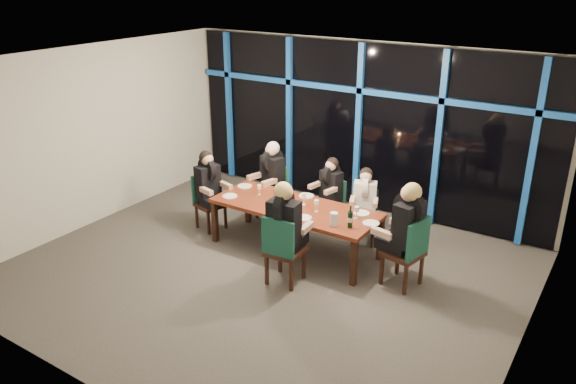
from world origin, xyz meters
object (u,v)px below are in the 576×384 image
diner_near_mid (285,218)px  wine_bottle (350,219)px  chair_far_right (364,213)px  chair_near_mid (282,247)px  chair_far_mid (332,201)px  diner_far_left (271,170)px  diner_far_right (365,195)px  water_pitcher (334,219)px  dining_table (295,210)px  chair_far_left (275,189)px  diner_end_left (209,179)px  chair_end_right (409,249)px  diner_end_right (406,219)px  chair_end_left (207,198)px  diner_far_mid (330,183)px

diner_near_mid → wine_bottle: (0.65, 0.66, -0.11)m
chair_far_right → chair_near_mid: size_ratio=0.82×
chair_far_mid → chair_near_mid: chair_near_mid is taller
diner_far_left → diner_near_mid: (1.37, -1.65, 0.07)m
diner_far_right → diner_near_mid: diner_near_mid is taller
diner_near_mid → water_pitcher: 0.75m
dining_table → water_pitcher: water_pitcher is taller
chair_far_mid → chair_far_left: bearing=-156.8°
diner_end_left → diner_near_mid: (2.01, -0.77, 0.10)m
chair_far_mid → diner_far_left: diner_far_left is taller
water_pitcher → diner_near_mid: bearing=-142.8°
chair_end_right → diner_end_left: 3.51m
diner_end_right → wine_bottle: (-0.75, -0.15, -0.12)m
chair_far_left → chair_far_mid: 1.06m
wine_bottle → chair_far_mid: bearing=127.3°
diner_near_mid → chair_far_left: bearing=-57.0°
chair_far_mid → chair_end_right: (1.80, -1.13, 0.11)m
diner_far_right → diner_end_right: 1.36m
chair_far_left → water_pitcher: chair_far_left is taller
diner_far_left → chair_far_left: bearing=90.0°
diner_far_left → diner_near_mid: size_ratio=0.92×
chair_far_right → chair_end_left: 2.63m
chair_far_mid → diner_end_left: bearing=-133.4°
diner_end_right → diner_far_mid: bearing=-109.3°
chair_far_mid → chair_end_right: chair_end_right is taller
chair_end_left → wine_bottle: 2.76m
chair_far_mid → chair_end_right: bearing=-19.5°
chair_end_left → diner_far_left: (0.71, 0.86, 0.39)m
chair_far_mid → diner_far_right: diner_far_right is taller
chair_near_mid → diner_far_right: diner_far_right is taller
chair_end_left → chair_end_right: size_ratio=0.89×
water_pitcher → diner_end_right: bearing=-3.9°
chair_far_right → diner_far_mid: (-0.68, 0.09, 0.34)m
chair_far_left → chair_end_right: chair_end_right is taller
chair_far_left → diner_far_mid: size_ratio=1.15×
chair_end_right → diner_near_mid: bearing=-50.2°
chair_near_mid → water_pitcher: 0.84m
diner_end_left → diner_far_mid: bearing=-42.7°
water_pitcher → chair_end_left: bearing=158.7°
dining_table → diner_near_mid: 1.00m
chair_far_left → dining_table: bearing=-25.8°
chair_far_right → chair_end_left: size_ratio=0.92×
diner_far_left → diner_far_mid: size_ratio=1.12×
chair_far_right → chair_end_left: chair_end_left is taller
diner_far_mid → wine_bottle: diner_far_mid is taller
dining_table → chair_far_left: chair_far_left is taller
chair_far_left → chair_near_mid: bearing=-37.4°
wine_bottle → diner_near_mid: bearing=-134.6°
chair_far_mid → chair_end_right: size_ratio=0.82×
diner_end_left → water_pitcher: (2.44, -0.18, -0.04)m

